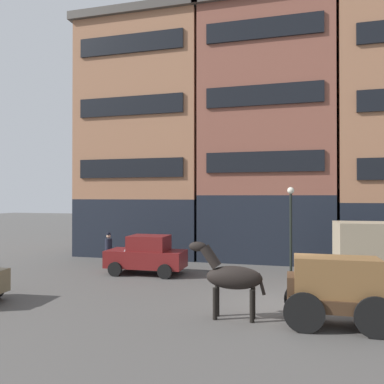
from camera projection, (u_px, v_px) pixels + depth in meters
name	position (u px, v px, depth m)	size (l,w,h in m)	color
ground_plane	(277.00, 307.00, 13.19)	(120.00, 120.00, 0.00)	#4C4947
building_far_left	(147.00, 137.00, 25.64)	(8.20, 5.73, 14.98)	black
building_center_left	(267.00, 132.00, 23.63)	(7.90, 5.73, 14.98)	black
cargo_wagon	(334.00, 287.00, 11.11)	(2.93, 1.56, 1.98)	#3D2819
draft_horse	(231.00, 277.00, 11.89)	(2.35, 0.63, 2.30)	black
sedan_dark	(147.00, 255.00, 18.68)	(3.74, 1.94, 1.83)	maroon
pedestrian_officer	(109.00, 248.00, 20.58)	(0.43, 0.43, 1.79)	black
streetlamp_curbside	(291.00, 218.00, 18.45)	(0.32, 0.32, 4.12)	black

